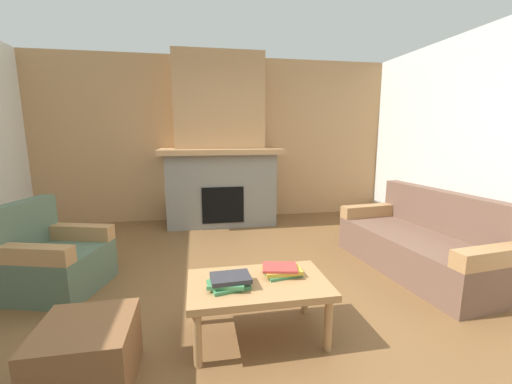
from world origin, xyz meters
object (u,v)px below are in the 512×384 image
(fireplace, at_px, (220,152))
(coffee_table, at_px, (258,289))
(ottoman, at_px, (88,355))
(armchair, at_px, (52,260))
(couch, at_px, (423,245))

(fireplace, bearing_deg, coffee_table, -89.39)
(fireplace, bearing_deg, ottoman, -106.98)
(armchair, bearing_deg, coffee_table, -30.73)
(couch, relative_size, armchair, 2.00)
(fireplace, relative_size, coffee_table, 2.70)
(couch, bearing_deg, ottoman, -159.91)
(couch, relative_size, ottoman, 3.62)
(fireplace, height_order, couch, fireplace)
(couch, height_order, coffee_table, couch)
(coffee_table, bearing_deg, fireplace, 90.61)
(couch, xyz_separation_m, ottoman, (-3.05, -1.11, -0.09))
(fireplace, xyz_separation_m, coffee_table, (0.03, -3.12, -0.79))
(couch, height_order, armchair, same)
(armchair, bearing_deg, ottoman, -62.20)
(armchair, height_order, ottoman, armchair)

